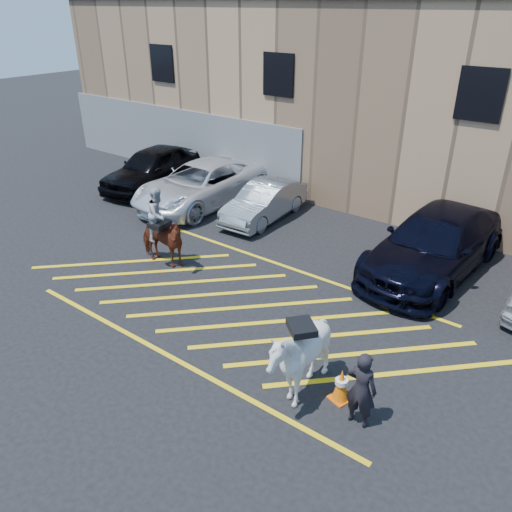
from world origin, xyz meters
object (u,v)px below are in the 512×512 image
Objects in this scene: car_silver_sedan at (264,202)px; car_white_pickup at (201,184)px; handler at (361,389)px; car_black_suv at (153,168)px; car_blue_suv at (435,243)px; traffic_cone at (341,385)px; mounted_bay at (161,235)px; saddled_white at (300,358)px.

car_white_pickup is at bearing -177.56° from car_silver_sedan.
car_white_pickup is 1.46× the size of car_silver_sedan.
handler is at bearing -46.70° from car_silver_sedan.
car_black_suv reaches higher than handler.
traffic_cone is (0.43, -6.28, -0.50)m from car_blue_suv.
mounted_bay is at bearing -47.54° from car_black_suv.
saddled_white is (-1.26, -0.08, 0.14)m from handler.
handler is 0.77m from traffic_cone.
car_black_suv reaches higher than traffic_cone.
traffic_cone is (6.92, -1.86, -0.60)m from mounted_bay.
car_blue_suv is 7.85m from mounted_bay.
car_black_suv is at bearing 152.25° from traffic_cone.
car_black_suv is 0.83× the size of car_blue_suv.
handler is at bearing -77.00° from car_blue_suv.
handler is at bearing 3.63° from saddled_white.
car_silver_sedan is at bearing 5.98° from car_white_pickup.
car_silver_sedan is at bearing 135.40° from traffic_cone.
car_white_pickup is 2.80m from car_silver_sedan.
car_blue_suv is at bearing -84.05° from handler.
car_black_suv is at bearing -176.10° from car_blue_suv.
mounted_bay is (5.30, -4.57, 0.13)m from car_black_suv.
mounted_bay is at bearing -97.48° from car_silver_sedan.
mounted_bay is (-0.36, -4.60, 0.32)m from car_silver_sedan.
car_white_pickup and handler have the same top height.
car_white_pickup reaches higher than car_silver_sedan.
saddled_white is at bearing -20.12° from mounted_bay.
car_blue_suv is at bearing -4.67° from car_silver_sedan.
traffic_cone is (6.55, -6.46, -0.28)m from car_silver_sedan.
car_white_pickup is 10.87m from saddled_white.
car_white_pickup is 0.96× the size of car_blue_suv.
car_blue_suv is 2.49× the size of mounted_bay.
mounted_bay is at bearing -60.31° from car_white_pickup.
car_silver_sedan is at bearing 85.47° from mounted_bay.
car_silver_sedan is 4.63m from mounted_bay.
car_silver_sedan reaches higher than traffic_cone.
car_white_pickup is at bearing -35.92° from handler.
handler is at bearing -16.38° from mounted_bay.
car_black_suv is 1.26× the size of car_silver_sedan.
saddled_white is at bearing -52.58° from car_silver_sedan.
saddled_white reaches higher than car_white_pickup.
mounted_bay is at bearing -18.82° from handler.
mounted_bay is 3.27× the size of traffic_cone.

